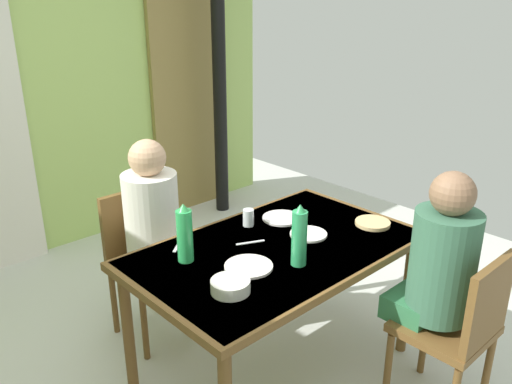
{
  "coord_description": "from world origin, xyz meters",
  "views": [
    {
      "loc": [
        -1.31,
        -1.71,
        1.94
      ],
      "look_at": [
        0.36,
        0.09,
        1.0
      ],
      "focal_mm": 36.87,
      "sensor_mm": 36.0,
      "label": 1
    }
  ],
  "objects_px": {
    "person_near_diner": "(440,262)",
    "serving_bowl_center": "(230,286)",
    "water_bottle_green_far": "(185,234)",
    "person_far_diner": "(153,218)",
    "chair_near_diner": "(460,327)",
    "water_bottle_green_near": "(299,237)",
    "dining_table": "(276,259)",
    "chair_far_diner": "(144,255)"
  },
  "relations": [
    {
      "from": "water_bottle_green_far",
      "to": "serving_bowl_center",
      "type": "height_order",
      "value": "water_bottle_green_far"
    },
    {
      "from": "chair_far_diner",
      "to": "person_far_diner",
      "type": "relative_size",
      "value": 1.13
    },
    {
      "from": "person_far_diner",
      "to": "water_bottle_green_far",
      "type": "xyz_separation_m",
      "value": [
        -0.12,
        -0.47,
        0.1
      ]
    },
    {
      "from": "chair_near_diner",
      "to": "water_bottle_green_near",
      "type": "relative_size",
      "value": 2.89
    },
    {
      "from": "dining_table",
      "to": "serving_bowl_center",
      "type": "bearing_deg",
      "value": -159.57
    },
    {
      "from": "water_bottle_green_near",
      "to": "water_bottle_green_far",
      "type": "xyz_separation_m",
      "value": [
        -0.36,
        0.39,
        -0.01
      ]
    },
    {
      "from": "dining_table",
      "to": "serving_bowl_center",
      "type": "height_order",
      "value": "serving_bowl_center"
    },
    {
      "from": "person_near_diner",
      "to": "serving_bowl_center",
      "type": "bearing_deg",
      "value": 149.2
    },
    {
      "from": "serving_bowl_center",
      "to": "person_near_diner",
      "type": "bearing_deg",
      "value": -30.8
    },
    {
      "from": "water_bottle_green_near",
      "to": "water_bottle_green_far",
      "type": "relative_size",
      "value": 1.04
    },
    {
      "from": "person_near_diner",
      "to": "water_bottle_green_far",
      "type": "height_order",
      "value": "person_near_diner"
    },
    {
      "from": "dining_table",
      "to": "chair_near_diner",
      "type": "distance_m",
      "value": 0.91
    },
    {
      "from": "chair_far_diner",
      "to": "water_bottle_green_far",
      "type": "bearing_deg",
      "value": 78.7
    },
    {
      "from": "person_near_diner",
      "to": "chair_far_diner",
      "type": "bearing_deg",
      "value": 115.27
    },
    {
      "from": "person_near_diner",
      "to": "dining_table",
      "type": "bearing_deg",
      "value": 120.94
    },
    {
      "from": "person_near_diner",
      "to": "water_bottle_green_far",
      "type": "distance_m",
      "value": 1.18
    },
    {
      "from": "person_near_diner",
      "to": "person_far_diner",
      "type": "xyz_separation_m",
      "value": [
        -0.69,
        1.33,
        0.0
      ]
    },
    {
      "from": "chair_near_diner",
      "to": "dining_table",
      "type": "bearing_deg",
      "value": 116.44
    },
    {
      "from": "person_far_diner",
      "to": "serving_bowl_center",
      "type": "height_order",
      "value": "person_far_diner"
    },
    {
      "from": "dining_table",
      "to": "person_near_diner",
      "type": "xyz_separation_m",
      "value": [
        0.4,
        -0.66,
        0.1
      ]
    },
    {
      "from": "chair_far_diner",
      "to": "water_bottle_green_near",
      "type": "xyz_separation_m",
      "value": [
        0.24,
        -1.0,
        0.39
      ]
    },
    {
      "from": "serving_bowl_center",
      "to": "chair_far_diner",
      "type": "bearing_deg",
      "value": 81.33
    },
    {
      "from": "person_near_diner",
      "to": "serving_bowl_center",
      "type": "relative_size",
      "value": 4.53
    },
    {
      "from": "chair_near_diner",
      "to": "water_bottle_green_near",
      "type": "distance_m",
      "value": 0.85
    },
    {
      "from": "chair_near_diner",
      "to": "serving_bowl_center",
      "type": "relative_size",
      "value": 5.12
    },
    {
      "from": "chair_near_diner",
      "to": "person_far_diner",
      "type": "height_order",
      "value": "person_far_diner"
    },
    {
      "from": "person_far_diner",
      "to": "chair_far_diner",
      "type": "bearing_deg",
      "value": -90.0
    },
    {
      "from": "person_far_diner",
      "to": "person_near_diner",
      "type": "bearing_deg",
      "value": 117.51
    },
    {
      "from": "chair_near_diner",
      "to": "serving_bowl_center",
      "type": "xyz_separation_m",
      "value": [
        -0.84,
        0.64,
        0.28
      ]
    },
    {
      "from": "water_bottle_green_near",
      "to": "water_bottle_green_far",
      "type": "height_order",
      "value": "water_bottle_green_near"
    },
    {
      "from": "chair_far_diner",
      "to": "water_bottle_green_far",
      "type": "xyz_separation_m",
      "value": [
        -0.12,
        -0.61,
        0.39
      ]
    },
    {
      "from": "dining_table",
      "to": "chair_far_diner",
      "type": "xyz_separation_m",
      "value": [
        -0.29,
        0.8,
        -0.18
      ]
    },
    {
      "from": "dining_table",
      "to": "chair_near_diner",
      "type": "xyz_separation_m",
      "value": [
        0.4,
        -0.8,
        -0.18
      ]
    },
    {
      "from": "person_near_diner",
      "to": "water_bottle_green_near",
      "type": "distance_m",
      "value": 0.66
    },
    {
      "from": "person_near_diner",
      "to": "person_far_diner",
      "type": "relative_size",
      "value": 1.0
    },
    {
      "from": "chair_far_diner",
      "to": "water_bottle_green_far",
      "type": "distance_m",
      "value": 0.73
    },
    {
      "from": "water_bottle_green_far",
      "to": "serving_bowl_center",
      "type": "xyz_separation_m",
      "value": [
        -0.03,
        -0.36,
        -0.11
      ]
    },
    {
      "from": "chair_far_diner",
      "to": "person_far_diner",
      "type": "bearing_deg",
      "value": 90.0
    },
    {
      "from": "person_far_diner",
      "to": "water_bottle_green_near",
      "type": "distance_m",
      "value": 0.9
    },
    {
      "from": "water_bottle_green_near",
      "to": "serving_bowl_center",
      "type": "distance_m",
      "value": 0.41
    },
    {
      "from": "dining_table",
      "to": "chair_far_diner",
      "type": "height_order",
      "value": "chair_far_diner"
    },
    {
      "from": "dining_table",
      "to": "water_bottle_green_far",
      "type": "distance_m",
      "value": 0.5
    }
  ]
}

